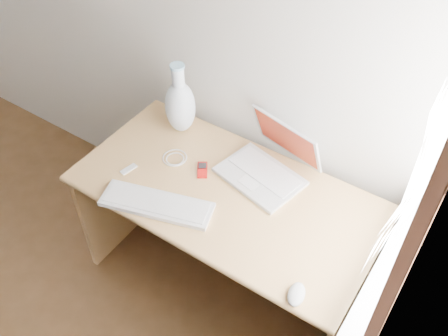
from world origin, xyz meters
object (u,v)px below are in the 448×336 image
Objects in this scene: desk at (236,210)px; laptop at (266,163)px; vase at (180,105)px; external_keyboard at (157,204)px.

desk is 0.29m from laptop.
vase is (-0.41, 0.14, 0.35)m from desk.
laptop is 0.50m from vase.
desk is at bearing -19.17° from vase.
desk is at bearing 40.62° from external_keyboard.
external_keyboard is (-0.20, -0.31, 0.21)m from desk.
external_keyboard is 1.35× the size of vase.
external_keyboard is (-0.28, -0.43, -0.04)m from laptop.
laptop is (0.08, 0.12, 0.26)m from desk.
vase reaches higher than desk.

